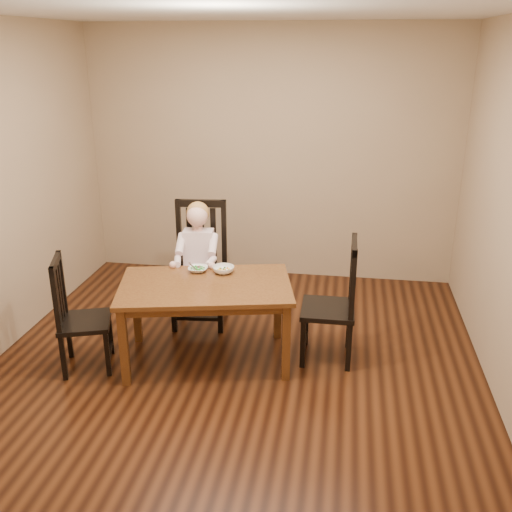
% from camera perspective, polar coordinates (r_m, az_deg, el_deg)
% --- Properties ---
extents(room, '(4.01, 4.01, 2.71)m').
position_cam_1_polar(room, '(4.30, -2.16, 5.19)').
color(room, '#47220F').
rests_on(room, ground).
extents(dining_table, '(1.51, 1.09, 0.68)m').
position_cam_1_polar(dining_table, '(4.61, -5.07, -3.71)').
color(dining_table, '#452510').
rests_on(dining_table, room).
extents(chair_child, '(0.54, 0.52, 1.14)m').
position_cam_1_polar(chair_child, '(5.32, -5.61, -0.99)').
color(chair_child, black).
rests_on(chair_child, room).
extents(chair_left, '(0.50, 0.52, 0.95)m').
position_cam_1_polar(chair_left, '(4.76, -17.37, -5.77)').
color(chair_left, black).
rests_on(chair_left, room).
extents(chair_right, '(0.43, 0.45, 1.04)m').
position_cam_1_polar(chair_right, '(4.70, 7.87, -4.70)').
color(chair_right, black).
rests_on(chair_right, room).
extents(toddler, '(0.40, 0.48, 0.62)m').
position_cam_1_polar(toddler, '(5.21, -5.76, 0.40)').
color(toddler, silver).
rests_on(toddler, chair_child).
extents(bowl_peas, '(0.17, 0.17, 0.04)m').
position_cam_1_polar(bowl_peas, '(4.82, -5.82, -1.32)').
color(bowl_peas, white).
rests_on(bowl_peas, dining_table).
extents(bowl_veg, '(0.23, 0.23, 0.06)m').
position_cam_1_polar(bowl_veg, '(4.77, -3.28, -1.37)').
color(bowl_veg, white).
rests_on(bowl_veg, dining_table).
extents(fork, '(0.11, 0.10, 0.05)m').
position_cam_1_polar(fork, '(4.80, -6.32, -1.15)').
color(fork, silver).
rests_on(fork, bowl_peas).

